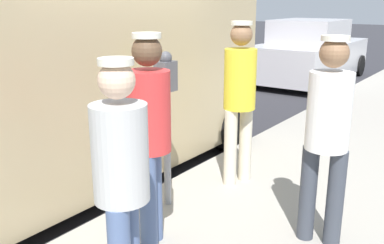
{
  "coord_description": "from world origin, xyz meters",
  "views": [
    {
      "loc": [
        3.85,
        -3.12,
        2.11
      ],
      "look_at": [
        1.65,
        -0.11,
        1.05
      ],
      "focal_mm": 39.92,
      "sensor_mm": 36.0,
      "label": 1
    }
  ],
  "objects_px": {
    "parked_sedan_ahead": "(310,54)",
    "pedestrian_in_gray": "(121,176)",
    "parked_van": "(71,87)",
    "pedestrian_in_red": "(149,130)",
    "pedestrian_in_yellow": "(240,93)",
    "parking_meter_near": "(166,104)",
    "pedestrian_in_white": "(327,129)"
  },
  "relations": [
    {
      "from": "parked_sedan_ahead",
      "to": "pedestrian_in_gray",
      "type": "bearing_deg",
      "value": -75.28
    },
    {
      "from": "pedestrian_in_gray",
      "to": "parked_van",
      "type": "bearing_deg",
      "value": 147.76
    },
    {
      "from": "parked_sedan_ahead",
      "to": "pedestrian_in_red",
      "type": "bearing_deg",
      "value": -76.48
    },
    {
      "from": "pedestrian_in_gray",
      "to": "pedestrian_in_yellow",
      "type": "bearing_deg",
      "value": 101.95
    },
    {
      "from": "pedestrian_in_yellow",
      "to": "parked_sedan_ahead",
      "type": "bearing_deg",
      "value": 105.55
    },
    {
      "from": "pedestrian_in_red",
      "to": "parked_van",
      "type": "bearing_deg",
      "value": 158.31
    },
    {
      "from": "parking_meter_near",
      "to": "parked_sedan_ahead",
      "type": "xyz_separation_m",
      "value": [
        -1.75,
        8.2,
        -0.43
      ]
    },
    {
      "from": "pedestrian_in_red",
      "to": "parked_sedan_ahead",
      "type": "relative_size",
      "value": 0.39
    },
    {
      "from": "pedestrian_in_gray",
      "to": "pedestrian_in_white",
      "type": "bearing_deg",
      "value": 65.59
    },
    {
      "from": "parking_meter_near",
      "to": "pedestrian_in_gray",
      "type": "xyz_separation_m",
      "value": [
        0.76,
        -1.35,
        -0.09
      ]
    },
    {
      "from": "parking_meter_near",
      "to": "pedestrian_in_white",
      "type": "xyz_separation_m",
      "value": [
        1.47,
        0.22,
        -0.05
      ]
    },
    {
      "from": "pedestrian_in_gray",
      "to": "pedestrian_in_red",
      "type": "bearing_deg",
      "value": 119.13
    },
    {
      "from": "parked_van",
      "to": "pedestrian_in_white",
      "type": "bearing_deg",
      "value": 2.68
    },
    {
      "from": "pedestrian_in_white",
      "to": "pedestrian_in_red",
      "type": "height_order",
      "value": "pedestrian_in_red"
    },
    {
      "from": "parking_meter_near",
      "to": "pedestrian_in_yellow",
      "type": "relative_size",
      "value": 0.86
    },
    {
      "from": "pedestrian_in_gray",
      "to": "parked_van",
      "type": "distance_m",
      "value": 2.67
    },
    {
      "from": "parked_van",
      "to": "parked_sedan_ahead",
      "type": "distance_m",
      "value": 8.13
    },
    {
      "from": "parking_meter_near",
      "to": "parked_van",
      "type": "bearing_deg",
      "value": 177.03
    },
    {
      "from": "parking_meter_near",
      "to": "parked_van",
      "type": "height_order",
      "value": "parked_van"
    },
    {
      "from": "pedestrian_in_yellow",
      "to": "pedestrian_in_red",
      "type": "bearing_deg",
      "value": -86.52
    },
    {
      "from": "parked_van",
      "to": "parked_sedan_ahead",
      "type": "xyz_separation_m",
      "value": [
        -0.25,
        8.12,
        -0.41
      ]
    },
    {
      "from": "parking_meter_near",
      "to": "parked_van",
      "type": "relative_size",
      "value": 0.29
    },
    {
      "from": "pedestrian_in_yellow",
      "to": "pedestrian_in_gray",
      "type": "xyz_separation_m",
      "value": [
        0.47,
        -2.22,
        -0.07
      ]
    },
    {
      "from": "pedestrian_in_yellow",
      "to": "parked_van",
      "type": "relative_size",
      "value": 0.34
    },
    {
      "from": "pedestrian_in_white",
      "to": "parked_sedan_ahead",
      "type": "bearing_deg",
      "value": 111.95
    },
    {
      "from": "pedestrian_in_gray",
      "to": "parked_sedan_ahead",
      "type": "height_order",
      "value": "pedestrian_in_gray"
    },
    {
      "from": "pedestrian_in_white",
      "to": "pedestrian_in_red",
      "type": "xyz_separation_m",
      "value": [
        -1.09,
        -0.89,
        0.02
      ]
    },
    {
      "from": "pedestrian_in_gray",
      "to": "parked_sedan_ahead",
      "type": "distance_m",
      "value": 9.87
    },
    {
      "from": "pedestrian_in_white",
      "to": "pedestrian_in_yellow",
      "type": "height_order",
      "value": "pedestrian_in_yellow"
    },
    {
      "from": "pedestrian_in_gray",
      "to": "parked_van",
      "type": "xyz_separation_m",
      "value": [
        -2.26,
        1.42,
        0.06
      ]
    },
    {
      "from": "pedestrian_in_gray",
      "to": "parked_sedan_ahead",
      "type": "xyz_separation_m",
      "value": [
        -2.51,
        9.54,
        -0.35
      ]
    },
    {
      "from": "pedestrian_in_white",
      "to": "parking_meter_near",
      "type": "bearing_deg",
      "value": -171.6
    }
  ]
}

